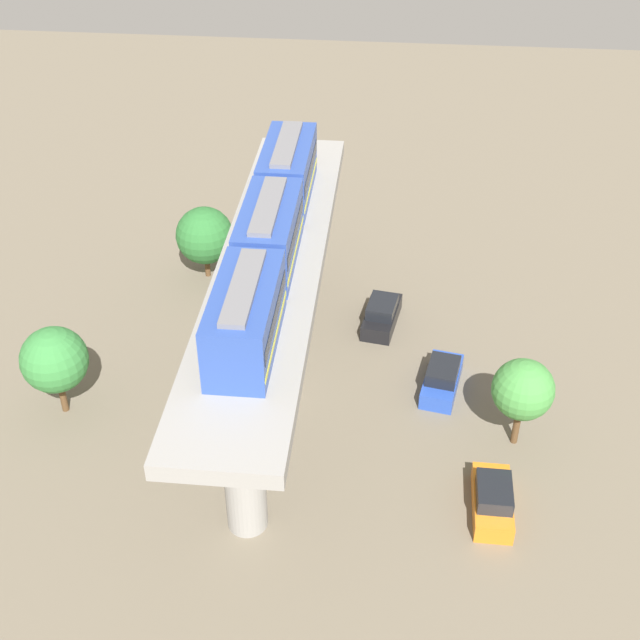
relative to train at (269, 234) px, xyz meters
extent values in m
plane|color=#706654|center=(0.00, -0.05, -10.24)|extent=(120.00, 120.00, 0.00)
cylinder|color=#999691|center=(0.00, -9.42, -6.29)|extent=(1.90, 1.90, 7.91)
cylinder|color=#999691|center=(0.00, -0.05, -6.29)|extent=(1.90, 1.90, 7.91)
cylinder|color=#999691|center=(0.00, 9.33, -6.29)|extent=(1.90, 1.90, 7.91)
cube|color=#999691|center=(0.00, -0.05, -1.93)|extent=(5.20, 28.85, 0.80)
cube|color=#2D4CA5|center=(0.00, -6.95, -0.03)|extent=(2.60, 6.60, 3.00)
cube|color=black|center=(0.00, -6.95, 0.22)|extent=(2.64, 6.07, 0.70)
cube|color=yellow|center=(0.00, -6.95, -0.78)|extent=(2.64, 6.34, 0.24)
cube|color=slate|center=(0.00, -6.95, 1.59)|extent=(1.10, 5.61, 0.24)
cube|color=#2D4CA5|center=(0.00, 0.00, -0.03)|extent=(2.60, 6.60, 3.00)
cube|color=black|center=(0.00, 0.00, 0.22)|extent=(2.64, 6.07, 0.70)
cube|color=yellow|center=(0.00, 0.00, -0.78)|extent=(2.64, 6.34, 0.24)
cube|color=slate|center=(0.00, 0.00, 1.59)|extent=(1.10, 5.61, 0.24)
cube|color=#2D4CA5|center=(0.00, 6.95, -0.03)|extent=(2.60, 6.60, 3.00)
cube|color=black|center=(0.00, 6.95, 0.22)|extent=(2.64, 6.07, 0.70)
cube|color=yellow|center=(0.00, 6.95, -0.78)|extent=(2.64, 6.34, 0.24)
cube|color=slate|center=(0.00, 6.95, 1.59)|extent=(1.10, 5.61, 0.24)
cube|color=black|center=(-5.63, -7.08, -9.74)|extent=(2.45, 4.43, 1.00)
cube|color=black|center=(-5.63, -6.93, -8.86)|extent=(1.99, 2.53, 0.76)
cube|color=orange|center=(-11.47, 7.40, -9.74)|extent=(1.86, 4.22, 1.00)
cube|color=black|center=(-11.47, 7.55, -8.86)|extent=(1.67, 2.32, 0.76)
cube|color=#284CB7|center=(-9.22, -1.31, -9.74)|extent=(2.54, 4.46, 1.00)
cube|color=black|center=(-9.22, -1.16, -8.86)|extent=(2.03, 2.56, 0.76)
cylinder|color=brown|center=(11.20, 2.52, -8.98)|extent=(0.36, 0.36, 2.53)
sphere|color=#38843D|center=(11.20, 2.52, -6.73)|extent=(3.55, 3.55, 3.55)
cylinder|color=brown|center=(6.18, -11.42, -9.22)|extent=(0.36, 0.36, 2.05)
sphere|color=#2D7233|center=(6.18, -11.42, -7.16)|extent=(3.76, 3.76, 3.76)
cylinder|color=brown|center=(-12.94, 2.61, -8.88)|extent=(0.36, 0.36, 2.72)
sphere|color=#479342|center=(-12.94, 2.61, -6.66)|extent=(3.15, 3.15, 3.15)
camera|label=1|loc=(-6.03, 35.82, 21.43)|focal=48.16mm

